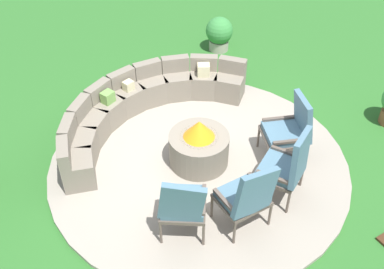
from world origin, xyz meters
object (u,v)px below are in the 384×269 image
fire_pit (199,146)px  lounge_chair_front_right (247,196)px  lounge_chair_back_left (287,165)px  lounge_chair_back_right (290,128)px  lounge_chair_front_left (183,204)px  potted_plant_0 (219,33)px  curved_stone_bench (142,105)px

fire_pit → lounge_chair_front_right: bearing=-95.7°
fire_pit → lounge_chair_back_left: lounge_chair_back_left is taller
lounge_chair_front_right → lounge_chair_back_left: bearing=11.0°
lounge_chair_back_right → lounge_chair_front_left: bearing=123.5°
lounge_chair_front_right → potted_plant_0: bearing=60.0°
lounge_chair_front_left → lounge_chair_back_left: 1.55m
lounge_chair_front_left → potted_plant_0: 4.93m
lounge_chair_front_right → lounge_chair_front_left: bearing=156.8°
lounge_chair_back_left → potted_plant_0: size_ratio=1.58×
fire_pit → lounge_chair_front_left: size_ratio=0.83×
lounge_chair_front_right → lounge_chair_back_left: (0.79, 0.16, 0.01)m
curved_stone_bench → lounge_chair_back_right: size_ratio=3.39×
fire_pit → curved_stone_bench: size_ratio=0.25×
lounge_chair_front_left → potted_plant_0: bearing=85.0°
lounge_chair_front_right → lounge_chair_back_left: 0.81m
lounge_chair_front_right → fire_pit: bearing=84.1°
lounge_chair_front_left → lounge_chair_back_left: bearing=28.3°
fire_pit → lounge_chair_front_right: size_ratio=0.81×
fire_pit → lounge_chair_back_right: 1.38m
lounge_chair_front_left → lounge_chair_front_right: 0.81m
lounge_chair_front_left → potted_plant_0: lounge_chair_front_left is taller
fire_pit → lounge_chair_front_left: bearing=-130.5°
fire_pit → curved_stone_bench: (-0.27, 1.39, -0.02)m
lounge_chair_back_left → lounge_chair_front_right: bearing=161.3°
fire_pit → lounge_chair_front_right: 1.38m
lounge_chair_back_right → potted_plant_0: bearing=5.3°
curved_stone_bench → potted_plant_0: (2.50, 1.39, 0.04)m
curved_stone_bench → lounge_chair_back_left: lounge_chair_back_left is taller
fire_pit → lounge_chair_front_left: lounge_chair_front_left is taller
fire_pit → lounge_chair_back_left: bearing=-61.2°
lounge_chair_front_left → lounge_chair_front_right: size_ratio=0.98×
lounge_chair_back_right → lounge_chair_back_left: bearing=158.3°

